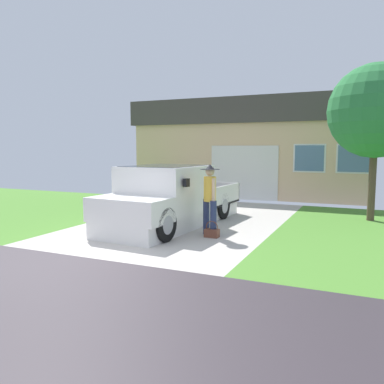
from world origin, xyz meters
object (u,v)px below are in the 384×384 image
(pickup_truck, at_px, (167,199))
(house_with_garage, at_px, (260,148))
(wheeled_trash_bin, at_px, (153,187))
(handbag, at_px, (212,232))
(person_with_hat, at_px, (210,196))
(front_yard_tree, at_px, (378,109))

(pickup_truck, height_order, house_with_garage, house_with_garage)
(wheeled_trash_bin, bearing_deg, handbag, -48.43)
(person_with_hat, xyz_separation_m, front_yard_tree, (3.74, 3.89, 2.30))
(house_with_garage, distance_m, wheeled_trash_bin, 6.33)
(front_yard_tree, relative_size, wheeled_trash_bin, 4.35)
(pickup_truck, relative_size, house_with_garage, 0.50)
(front_yard_tree, bearing_deg, person_with_hat, -133.85)
(front_yard_tree, bearing_deg, pickup_truck, -147.12)
(handbag, relative_size, house_with_garage, 0.04)
(front_yard_tree, distance_m, wheeled_trash_bin, 8.69)
(pickup_truck, relative_size, handbag, 13.30)
(person_with_hat, xyz_separation_m, wheeled_trash_bin, (-4.45, 4.98, -0.41))
(house_with_garage, relative_size, front_yard_tree, 2.31)
(front_yard_tree, xyz_separation_m, wheeled_trash_bin, (-8.18, 1.09, -2.71))
(handbag, relative_size, wheeled_trash_bin, 0.38)
(pickup_truck, bearing_deg, handbag, 159.78)
(handbag, xyz_separation_m, house_with_garage, (-1.50, 10.45, 2.07))
(house_with_garage, distance_m, front_yard_tree, 8.26)
(handbag, relative_size, front_yard_tree, 0.09)
(front_yard_tree, bearing_deg, handbag, -131.59)
(handbag, distance_m, front_yard_tree, 6.29)
(person_with_hat, height_order, front_yard_tree, front_yard_tree)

